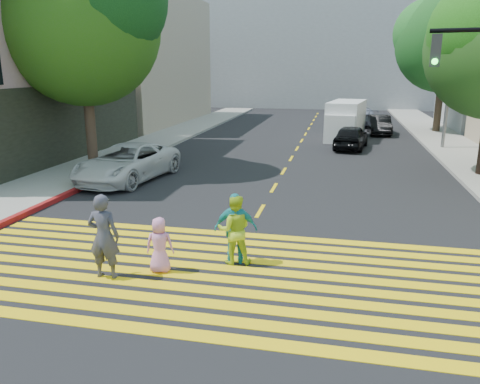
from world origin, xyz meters
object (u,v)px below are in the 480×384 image
(pedestrian_man, at_px, (104,236))
(silver_car, at_px, (360,116))
(pedestrian_child, at_px, (160,245))
(white_van, at_px, (345,121))
(tree_right_far, at_px, (447,38))
(tree_left, at_px, (84,18))
(dark_car_near, at_px, (351,137))
(dark_car_parked, at_px, (379,125))
(white_sedan, at_px, (127,163))
(pedestrian_extra, at_px, (236,229))
(pedestrian_woman, at_px, (234,230))

(pedestrian_man, relative_size, silver_car, 0.38)
(pedestrian_child, xyz_separation_m, white_van, (3.96, 21.16, 0.49))
(tree_right_far, bearing_deg, tree_left, -137.61)
(pedestrian_child, xyz_separation_m, silver_car, (5.08, 28.77, 0.09))
(dark_car_near, relative_size, white_van, 0.75)
(silver_car, xyz_separation_m, white_van, (-1.13, -7.61, 0.40))
(pedestrian_child, relative_size, white_van, 0.24)
(pedestrian_child, distance_m, dark_car_near, 17.98)
(dark_car_near, bearing_deg, white_van, -76.44)
(pedestrian_man, height_order, silver_car, pedestrian_man)
(dark_car_parked, height_order, white_van, white_van)
(white_van, bearing_deg, pedestrian_child, -91.71)
(pedestrian_man, height_order, white_sedan, pedestrian_man)
(pedestrian_extra, relative_size, silver_car, 0.34)
(pedestrian_man, xyz_separation_m, pedestrian_extra, (2.54, 1.34, -0.10))
(pedestrian_child, xyz_separation_m, dark_car_parked, (6.24, 23.94, 0.02))
(silver_car, bearing_deg, pedestrian_woman, 73.13)
(tree_left, xyz_separation_m, dark_car_near, (11.22, 7.73, -5.69))
(white_sedan, relative_size, silver_car, 1.06)
(white_sedan, height_order, white_van, white_van)
(pedestrian_child, bearing_deg, pedestrian_extra, -162.23)
(white_sedan, distance_m, dark_car_near, 12.98)
(tree_left, distance_m, dark_car_near, 14.76)
(pedestrian_extra, bearing_deg, pedestrian_woman, 26.35)
(pedestrian_child, distance_m, white_van, 21.53)
(pedestrian_extra, height_order, dark_car_parked, pedestrian_extra)
(tree_left, bearing_deg, white_sedan, -36.90)
(pedestrian_man, bearing_deg, tree_right_far, -117.29)
(tree_right_far, height_order, pedestrian_woman, tree_right_far)
(tree_right_far, height_order, white_sedan, tree_right_far)
(pedestrian_woman, xyz_separation_m, dark_car_parked, (4.74, 23.13, -0.17))
(dark_car_near, xyz_separation_m, white_van, (-0.32, 3.70, 0.45))
(pedestrian_man, height_order, dark_car_near, pedestrian_man)
(pedestrian_man, bearing_deg, dark_car_near, -110.28)
(tree_right_far, bearing_deg, pedestrian_extra, -109.50)
(pedestrian_man, distance_m, dark_car_parked, 25.51)
(pedestrian_man, distance_m, white_sedan, 9.10)
(pedestrian_child, bearing_deg, pedestrian_man, 15.80)
(white_van, bearing_deg, silver_car, 90.47)
(pedestrian_woman, bearing_deg, white_sedan, -63.72)
(pedestrian_extra, bearing_deg, tree_left, -56.99)
(tree_left, distance_m, silver_car, 23.21)
(tree_right_far, bearing_deg, pedestrian_woman, -109.54)
(tree_left, xyz_separation_m, dark_car_parked, (13.17, 14.21, -5.72))
(dark_car_parked, bearing_deg, pedestrian_child, -106.19)
(pedestrian_child, bearing_deg, pedestrian_woman, -162.38)
(dark_car_near, xyz_separation_m, dark_car_parked, (1.96, 6.48, -0.02))
(tree_right_far, bearing_deg, silver_car, 146.60)
(tree_right_far, relative_size, pedestrian_extra, 5.62)
(tree_left, xyz_separation_m, white_van, (10.89, 11.43, -5.25))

